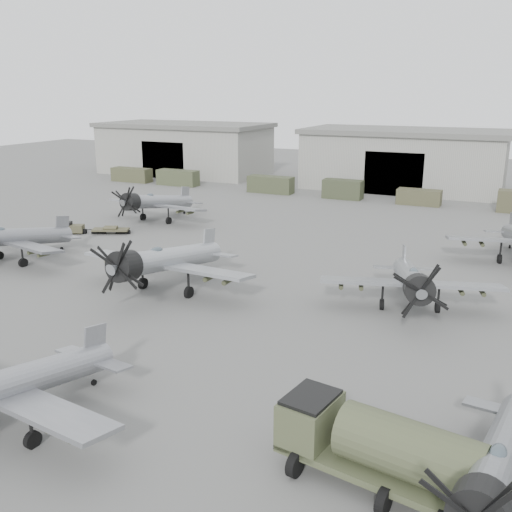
{
  "coord_description": "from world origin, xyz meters",
  "views": [
    {
      "loc": [
        16.39,
        -24.06,
        14.13
      ],
      "look_at": [
        -0.63,
        12.03,
        2.5
      ],
      "focal_mm": 40.0,
      "sensor_mm": 36.0,
      "label": 1
    }
  ],
  "objects_px": {
    "aircraft_mid_0": "(7,238)",
    "aircraft_far_0": "(154,202)",
    "aircraft_mid_1": "(163,261)",
    "ground_crew": "(67,224)",
    "fuel_tanker": "(379,445)",
    "tug_trailer": "(89,229)",
    "aircraft_mid_2": "(412,280)",
    "aircraft_near_2": "(498,464)"
  },
  "relations": [
    {
      "from": "aircraft_far_0",
      "to": "aircraft_near_2",
      "type": "bearing_deg",
      "value": -35.73
    },
    {
      "from": "aircraft_mid_2",
      "to": "ground_crew",
      "type": "distance_m",
      "value": 36.9
    },
    {
      "from": "aircraft_mid_1",
      "to": "aircraft_far_0",
      "type": "distance_m",
      "value": 23.64
    },
    {
      "from": "aircraft_near_2",
      "to": "aircraft_far_0",
      "type": "distance_m",
      "value": 49.57
    },
    {
      "from": "ground_crew",
      "to": "tug_trailer",
      "type": "bearing_deg",
      "value": -73.08
    },
    {
      "from": "aircraft_near_2",
      "to": "tug_trailer",
      "type": "bearing_deg",
      "value": 153.61
    },
    {
      "from": "aircraft_mid_1",
      "to": "tug_trailer",
      "type": "height_order",
      "value": "aircraft_mid_1"
    },
    {
      "from": "aircraft_mid_2",
      "to": "aircraft_far_0",
      "type": "height_order",
      "value": "aircraft_far_0"
    },
    {
      "from": "tug_trailer",
      "to": "aircraft_mid_0",
      "type": "bearing_deg",
      "value": -109.26
    },
    {
      "from": "aircraft_mid_2",
      "to": "aircraft_mid_1",
      "type": "bearing_deg",
      "value": 176.95
    },
    {
      "from": "aircraft_mid_0",
      "to": "aircraft_far_0",
      "type": "height_order",
      "value": "aircraft_far_0"
    },
    {
      "from": "aircraft_far_0",
      "to": "ground_crew",
      "type": "distance_m",
      "value": 9.61
    },
    {
      "from": "aircraft_mid_0",
      "to": "aircraft_mid_1",
      "type": "distance_m",
      "value": 16.13
    },
    {
      "from": "aircraft_mid_1",
      "to": "tug_trailer",
      "type": "xyz_separation_m",
      "value": [
        -17.13,
        11.68,
        -1.99
      ]
    },
    {
      "from": "aircraft_mid_1",
      "to": "tug_trailer",
      "type": "relative_size",
      "value": 2.16
    },
    {
      "from": "aircraft_near_2",
      "to": "ground_crew",
      "type": "bearing_deg",
      "value": 155.57
    },
    {
      "from": "tug_trailer",
      "to": "fuel_tanker",
      "type": "bearing_deg",
      "value": -60.05
    },
    {
      "from": "aircraft_mid_0",
      "to": "aircraft_far_0",
      "type": "xyz_separation_m",
      "value": [
        2.04,
        18.33,
        0.04
      ]
    },
    {
      "from": "aircraft_near_2",
      "to": "aircraft_mid_2",
      "type": "height_order",
      "value": "aircraft_mid_2"
    },
    {
      "from": "fuel_tanker",
      "to": "tug_trailer",
      "type": "xyz_separation_m",
      "value": [
        -36.07,
        25.77,
        -1.24
      ]
    },
    {
      "from": "aircraft_mid_0",
      "to": "tug_trailer",
      "type": "distance_m",
      "value": 11.2
    },
    {
      "from": "tug_trailer",
      "to": "aircraft_far_0",
      "type": "bearing_deg",
      "value": 42.84
    },
    {
      "from": "aircraft_mid_0",
      "to": "aircraft_mid_2",
      "type": "xyz_separation_m",
      "value": [
        32.83,
        3.38,
        -0.04
      ]
    },
    {
      "from": "aircraft_mid_1",
      "to": "aircraft_near_2",
      "type": "bearing_deg",
      "value": -28.53
    },
    {
      "from": "aircraft_mid_0",
      "to": "ground_crew",
      "type": "distance_m",
      "value": 11.11
    },
    {
      "from": "aircraft_mid_0",
      "to": "fuel_tanker",
      "type": "relative_size",
      "value": 1.52
    },
    {
      "from": "aircraft_mid_0",
      "to": "tug_trailer",
      "type": "xyz_separation_m",
      "value": [
        -1.01,
        11.02,
        -1.73
      ]
    },
    {
      "from": "tug_trailer",
      "to": "aircraft_mid_2",
      "type": "bearing_deg",
      "value": -37.23
    },
    {
      "from": "aircraft_mid_1",
      "to": "ground_crew",
      "type": "distance_m",
      "value": 22.5
    },
    {
      "from": "aircraft_mid_1",
      "to": "fuel_tanker",
      "type": "relative_size",
      "value": 1.68
    },
    {
      "from": "aircraft_near_2",
      "to": "aircraft_mid_1",
      "type": "distance_m",
      "value": 26.86
    },
    {
      "from": "aircraft_far_0",
      "to": "ground_crew",
      "type": "height_order",
      "value": "aircraft_far_0"
    },
    {
      "from": "aircraft_mid_2",
      "to": "fuel_tanker",
      "type": "height_order",
      "value": "aircraft_mid_2"
    },
    {
      "from": "aircraft_mid_0",
      "to": "fuel_tanker",
      "type": "bearing_deg",
      "value": -11.65
    },
    {
      "from": "fuel_tanker",
      "to": "tug_trailer",
      "type": "relative_size",
      "value": 1.29
    },
    {
      "from": "aircraft_far_0",
      "to": "fuel_tanker",
      "type": "bearing_deg",
      "value": -39.09
    },
    {
      "from": "aircraft_mid_2",
      "to": "fuel_tanker",
      "type": "xyz_separation_m",
      "value": [
        2.22,
        -18.13,
        -0.46
      ]
    },
    {
      "from": "aircraft_mid_0",
      "to": "aircraft_mid_2",
      "type": "distance_m",
      "value": 33.01
    },
    {
      "from": "aircraft_mid_1",
      "to": "ground_crew",
      "type": "height_order",
      "value": "aircraft_mid_1"
    },
    {
      "from": "aircraft_mid_1",
      "to": "aircraft_mid_2",
      "type": "bearing_deg",
      "value": 16.43
    },
    {
      "from": "aircraft_mid_1",
      "to": "aircraft_mid_2",
      "type": "relative_size",
      "value": 1.13
    },
    {
      "from": "aircraft_mid_2",
      "to": "fuel_tanker",
      "type": "distance_m",
      "value": 18.27
    }
  ]
}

